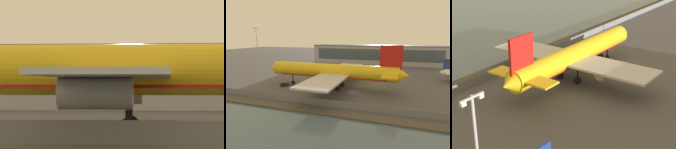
# 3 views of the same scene
# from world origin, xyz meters

# --- Properties ---
(ground_plane) EXTENTS (500.00, 500.00, 0.00)m
(ground_plane) POSITION_xyz_m (0.00, 0.00, 0.00)
(ground_plane) COLOR #4C4C51
(perimeter_fence) EXTENTS (280.00, 0.10, 2.24)m
(perimeter_fence) POSITION_xyz_m (0.00, -16.00, 1.12)
(perimeter_fence) COLOR slate
(perimeter_fence) RESTS_ON ground
(cargo_jet_yellow) EXTENTS (56.81, 48.21, 17.17)m
(cargo_jet_yellow) POSITION_xyz_m (-8.64, 2.73, 6.56)
(cargo_jet_yellow) COLOR yellow
(cargo_jet_yellow) RESTS_ON ground
(terminal_building) EXTENTS (96.13, 17.32, 13.88)m
(terminal_building) POSITION_xyz_m (0.93, 74.94, 6.95)
(terminal_building) COLOR #9EA3AD
(terminal_building) RESTS_ON ground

